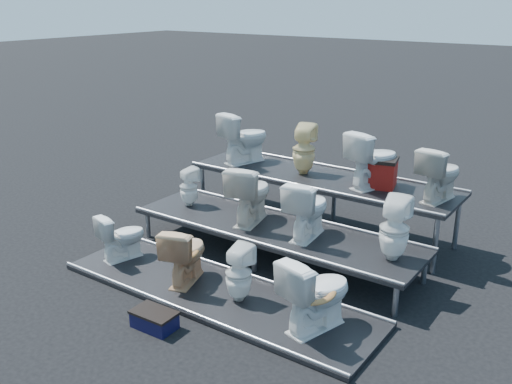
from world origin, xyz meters
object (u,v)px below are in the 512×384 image
Objects in this scene: toilet_9 at (304,149)px; red_crate at (377,173)px; toilet_1 at (185,253)px; step_stool at (154,321)px; toilet_0 at (122,236)px; toilet_6 at (307,208)px; toilet_3 at (316,292)px; toilet_8 at (244,137)px; toilet_4 at (189,187)px; toilet_5 at (250,193)px; toilet_11 at (440,174)px; toilet_7 at (394,229)px; toilet_2 at (239,273)px; toilet_10 at (373,159)px.

toilet_9 is 1.21m from red_crate.
toilet_1 reaches higher than step_stool.
toilet_0 is 2.56m from toilet_6.
toilet_0 is 0.77× the size of toilet_3.
toilet_1 is 0.90× the size of toilet_8.
toilet_0 is 2.76m from toilet_8.
toilet_9 is (1.24, 1.30, 0.49)m from toilet_4.
toilet_9 reaches higher than toilet_5.
toilet_3 is at bearing 91.31° from toilet_11.
red_crate is (-0.84, 1.38, 0.19)m from toilet_7.
toilet_7 is 2.44m from toilet_9.
toilet_1 is at bearing -0.31° from toilet_2.
toilet_1 is 1.72m from toilet_4.
toilet_0 is 1.99m from toilet_2.
step_stool is (1.35, -3.55, -1.19)m from toilet_8.
toilet_3 is 2.77m from toilet_10.
toilet_11 reaches higher than toilet_0.
red_crate is at bearing -134.54° from toilet_1.
toilet_9 reaches higher than toilet_4.
toilet_11 is at bearing -162.93° from toilet_8.
toilet_2 is 1.58m from toilet_5.
toilet_8 is at bearing -27.54° from toilet_7.
toilet_6 is 1.02× the size of toilet_9.
toilet_2 is at bearing -165.11° from toilet_0.
toilet_4 reaches higher than toilet_2.
toilet_9 is at bearing -111.41° from toilet_1.
toilet_2 is 2.34m from toilet_4.
toilet_10 is (-0.56, 2.60, 0.79)m from toilet_3.
step_stool is (0.21, -3.55, -1.16)m from toilet_9.
toilet_2 is (0.84, 0.00, -0.03)m from toilet_1.
toilet_7 is (1.36, 1.30, 0.45)m from toilet_2.
toilet_2 is 2.80m from red_crate.
toilet_4 is at bearing -68.22° from toilet_1.
toilet_9 reaches higher than toilet_11.
toilet_6 is 2.40m from toilet_8.
toilet_11 is (3.35, 1.30, 0.47)m from toilet_4.
toilet_5 reaches higher than toilet_7.
toilet_11 is at bearing -149.00° from toilet_1.
toilet_9 reaches higher than toilet_2.
toilet_10 is 1.12× the size of toilet_11.
red_crate is at bearing 72.82° from step_stool.
toilet_0 is 3.03m from toilet_3.
toilet_5 reaches higher than toilet_4.
toilet_7 is at bearing -167.15° from toilet_1.
toilet_4 is 0.75× the size of toilet_6.
toilet_0 is at bearing 50.35° from toilet_9.
toilet_4 is at bearing -164.14° from red_crate.
red_crate is (-0.93, 0.08, -0.18)m from toilet_11.
toilet_2 is at bearing 15.92° from toilet_3.
toilet_10 is (1.24, 1.30, 0.40)m from toilet_5.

